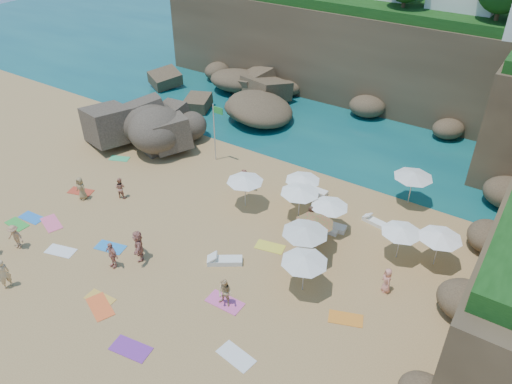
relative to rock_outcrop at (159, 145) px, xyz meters
The scene contains 48 objects.
ground 11.79m from the rock_outcrop, 35.47° to the right, with size 120.00×120.00×0.00m, color tan.
seawater 25.07m from the rock_outcrop, 67.47° to the left, with size 120.00×120.00×0.00m, color #0C4751.
cliff_back 21.92m from the rock_outcrop, 57.42° to the left, with size 44.00×8.00×8.00m, color brown.
rock_promontory 9.26m from the rock_outcrop, 98.66° to the left, with size 12.00×7.00×2.00m, color brown, non-canonical shape.
marina_masts 24.35m from the rock_outcrop, 106.58° to the left, with size 3.10×0.10×6.00m.
rock_outcrop is the anchor object (origin of this frame).
flag_pole 6.01m from the rock_outcrop, ahead, with size 0.87×0.09×4.46m.
parasol_0 13.37m from the rock_outcrop, ahead, with size 2.25×2.25×2.12m.
parasol_1 19.39m from the rock_outcrop, ahead, with size 2.51×2.51×2.37m.
parasol_2 14.18m from the rock_outcrop, ahead, with size 2.42×2.42×2.29m.
parasol_3 20.50m from the rock_outcrop, ahead, with size 2.26×2.26×2.14m.
parasol_4 22.37m from the rock_outcrop, ahead, with size 2.36×2.36×2.23m.
parasol_5 17.12m from the rock_outcrop, 19.70° to the right, with size 2.57×2.57×2.43m.
parasol_6 16.60m from the rock_outcrop, 15.60° to the right, with size 2.26×2.26×2.13m.
parasol_8 16.20m from the rock_outcrop, ahead, with size 2.27×2.27×2.14m.
parasol_9 10.92m from the rock_outcrop, 16.60° to the right, with size 2.36×2.36×2.24m.
parasol_11 18.79m from the rock_outcrop, 24.33° to the right, with size 2.44×2.44×2.31m.
lounger_0 18.06m from the rock_outcrop, ahead, with size 1.59×0.53×0.25m, color white.
lounger_1 13.34m from the rock_outcrop, ahead, with size 1.81×0.60×0.28m, color white.
lounger_2 15.90m from the rock_outcrop, ahead, with size 1.82×0.61×0.28m, color silver.
lounger_3 16.08m from the rock_outcrop, ahead, with size 1.93×0.64×0.30m, color silver.
lounger_4 14.77m from the rock_outcrop, ahead, with size 1.61×0.54×0.25m, color white.
lounger_5 14.87m from the rock_outcrop, 33.63° to the right, with size 1.96×0.65×0.30m, color white.
towel_0 11.50m from the rock_outcrop, 91.24° to the right, with size 1.62×0.81×0.03m, color blue.
towel_1 11.25m from the rock_outcrop, 83.58° to the right, with size 1.79×0.89×0.03m, color #F45F85.
towel_2 16.93m from the rock_outcrop, 57.79° to the right, with size 1.83×0.92×0.03m, color #FF6128.
towel_3 12.41m from the rock_outcrop, 92.08° to the right, with size 1.56×0.78×0.03m, color green.
towel_4 16.39m from the rock_outcrop, 58.35° to the right, with size 1.57×0.78×0.03m, color gold.
towel_5 13.17m from the rock_outcrop, 72.91° to the right, with size 1.71×0.85×0.03m, color white.
towel_6 19.60m from the rock_outcrop, 51.57° to the right, with size 1.90×0.95×0.03m, color #772D94.
towel_7 7.82m from the rock_outcrop, 89.77° to the right, with size 1.66×0.83×0.03m, color #BF3921.
towel_8 12.37m from the rock_outcrop, 60.84° to the right, with size 1.74×0.87×0.03m, color #2783D0.
towel_9 17.69m from the rock_outcrop, 36.99° to the right, with size 1.92×0.96×0.03m, color #DE569C.
towel_10 21.42m from the rock_outcrop, 22.73° to the right, with size 1.68×0.84×0.03m, color orange.
towel_11 3.40m from the rock_outcrop, 107.50° to the right, with size 1.46×0.73×0.03m, color #37C378.
towel_12 14.92m from the rock_outcrop, 22.49° to the right, with size 1.69×0.84×0.03m, color yellow.
towel_13 21.04m from the rock_outcrop, 38.33° to the right, with size 1.79×0.89×0.03m, color silver.
person_stand_1 7.37m from the rock_outcrop, 67.23° to the right, with size 0.72×0.56×1.48m, color tan.
person_stand_2 12.51m from the rock_outcrop, ahead, with size 1.04×0.43×1.60m, color tan.
person_stand_3 15.42m from the rock_outcrop, 12.19° to the right, with size 1.11×0.46×1.90m, color #8D6046.
person_stand_4 21.38m from the rock_outcrop, 14.61° to the right, with size 0.72×0.39×1.47m, color tan.
person_stand_5 9.32m from the rock_outcrop, ahead, with size 1.44×0.41×1.56m, color tan.
person_stand_6 16.46m from the rock_outcrop, 76.46° to the right, with size 0.67×0.44×1.84m, color tan.
person_lie_0 13.81m from the rock_outcrop, 83.43° to the right, with size 1.01×1.56×0.42m, color tan.
person_lie_1 13.93m from the rock_outcrop, 57.97° to the right, with size 0.95×1.62×0.40m, color tan.
person_lie_2 8.32m from the rock_outcrop, 84.20° to the right, with size 0.78×1.59×0.42m, color olive.
person_lie_3 13.33m from the rock_outcrop, 52.20° to the right, with size 1.74×1.87×0.50m, color #B5715F.
person_lie_5 17.88m from the rock_outcrop, 37.05° to the right, with size 0.79×1.62×0.62m, color tan.
Camera 1 is at (15.58, -17.89, 18.96)m, focal length 35.00 mm.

